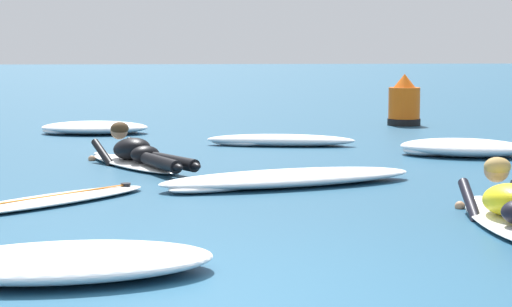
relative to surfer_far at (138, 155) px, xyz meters
name	(u,v)px	position (x,y,z in m)	size (l,w,h in m)	color
ground_plane	(180,136)	(0.58, 3.86, -0.14)	(120.00, 120.00, 0.00)	navy
surfer_far	(138,155)	(0.00, 0.00, 0.00)	(1.44, 2.46, 0.53)	white
drifting_surfboard	(50,200)	(-0.73, -2.56, -0.11)	(1.93, 1.93, 0.16)	white
whitewater_front	(281,140)	(1.96, 2.20, -0.06)	(2.15, 0.94, 0.17)	white
whitewater_mid_left	(289,178)	(1.54, -1.66, -0.07)	(2.83, 1.53, 0.16)	white
whitewater_mid_right	(67,262)	(-0.32, -5.34, -0.05)	(1.90, 1.12, 0.19)	white
whitewater_back	(95,128)	(-0.76, 4.40, -0.05)	(1.83, 1.29, 0.20)	white
whitewater_far_band	(464,148)	(4.12, 0.72, -0.04)	(1.87, 1.54, 0.22)	white
channel_marker_buoy	(404,105)	(4.58, 5.50, 0.21)	(0.58, 0.58, 0.91)	#EA5B0F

